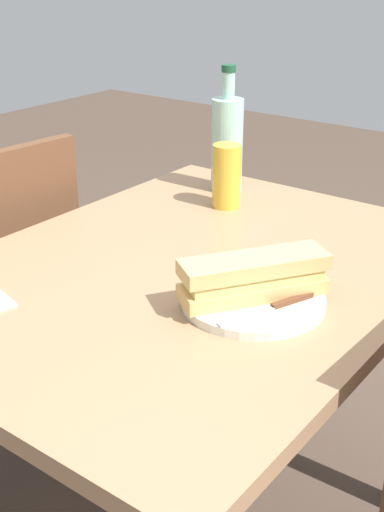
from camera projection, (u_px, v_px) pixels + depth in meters
dining_table at (192, 328)px, 1.28m from camera, size 1.00×0.76×0.74m
plate_near at (253, 300)px, 1.10m from camera, size 0.23×0.23×0.01m
baguette_sandwich_near at (254, 277)px, 1.08m from camera, size 0.24×0.19×0.07m
knife_near at (273, 307)px, 1.05m from camera, size 0.17×0.08×0.01m
water_bottle at (227, 142)px, 1.57m from camera, size 0.07×0.07×0.29m
beer_glass at (227, 176)px, 1.48m from camera, size 0.06×0.06×0.14m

